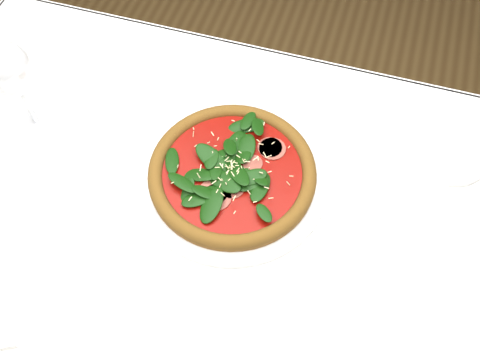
% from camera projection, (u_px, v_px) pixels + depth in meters
% --- Properties ---
extents(ground, '(6.00, 6.00, 0.00)m').
position_uv_depth(ground, '(214.00, 328.00, 1.58)').
color(ground, brown).
rests_on(ground, ground).
extents(dining_table, '(1.21, 0.81, 0.75)m').
position_uv_depth(dining_table, '(200.00, 230.00, 1.02)').
color(dining_table, white).
rests_on(dining_table, ground).
extents(plate, '(0.35, 0.35, 0.01)m').
position_uv_depth(plate, '(232.00, 177.00, 0.96)').
color(plate, silver).
rests_on(plate, dining_table).
extents(pizza, '(0.33, 0.33, 0.04)m').
position_uv_depth(pizza, '(232.00, 171.00, 0.94)').
color(pizza, '#955F24').
rests_on(pizza, plate).
extents(wine_glass, '(0.08, 0.08, 0.20)m').
position_uv_depth(wine_glass, '(10.00, 72.00, 0.91)').
color(wine_glass, silver).
rests_on(wine_glass, dining_table).
extents(saucer_far, '(0.14, 0.14, 0.01)m').
position_uv_depth(saucer_far, '(450.00, 154.00, 0.99)').
color(saucer_far, silver).
rests_on(saucer_far, dining_table).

